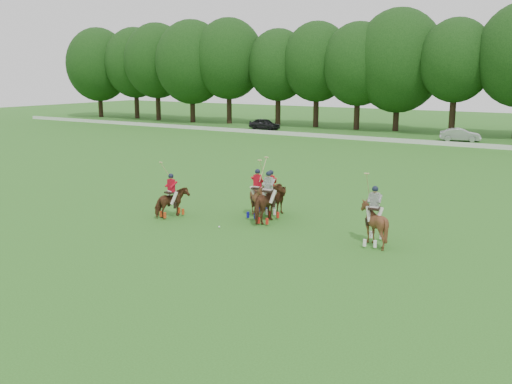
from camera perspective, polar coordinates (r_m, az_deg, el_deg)
The scene contains 11 objects.
ground at distance 24.77m, azimuth -7.72°, elevation -4.54°, with size 180.00×180.00×0.00m, color #2C621C.
tree_line at distance 67.96m, azimuth 19.64°, elevation 12.28°, with size 117.98×14.32×14.75m.
boundary_rail at distance 58.65m, azimuth 16.69°, elevation 4.78°, with size 120.00×0.10×0.44m, color white.
car_left at distance 71.18m, azimuth 0.86°, elevation 6.82°, with size 1.63×4.04×1.38m, color black.
car_mid at distance 62.44m, azimuth 19.74°, elevation 5.40°, with size 1.40×4.02×1.32m, color #AEAFB4.
polo_red_a at distance 28.09m, azimuth -8.43°, elevation -0.98°, with size 1.22×1.85×2.71m.
polo_red_b at distance 28.48m, azimuth 1.49°, elevation -0.65°, with size 1.92×1.85×2.22m.
polo_red_c at distance 27.80m, azimuth 0.16°, elevation -0.78°, with size 1.47×1.62×2.92m.
polo_stripe_a at distance 26.84m, azimuth 1.26°, elevation -1.17°, with size 1.33×2.18×2.99m.
polo_stripe_b at distance 23.87m, azimuth 11.69°, elevation -3.07°, with size 1.67×1.81×2.99m.
polo_ball at distance 26.10m, azimuth -3.70°, elevation -3.51°, with size 0.09×0.09×0.09m, color white.
Camera 1 is at (15.27, -18.22, 6.96)m, focal length 40.00 mm.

